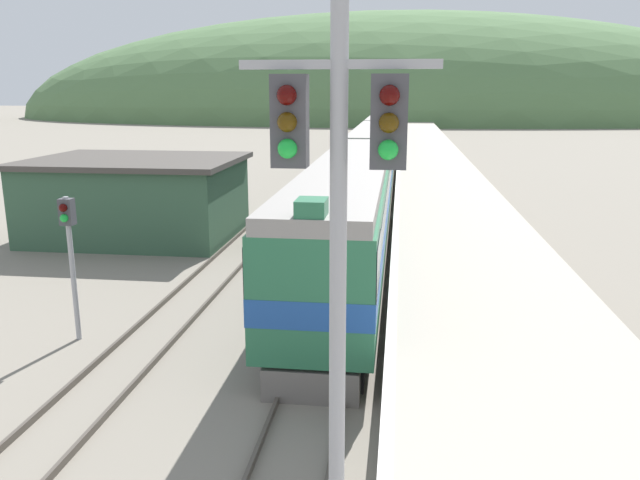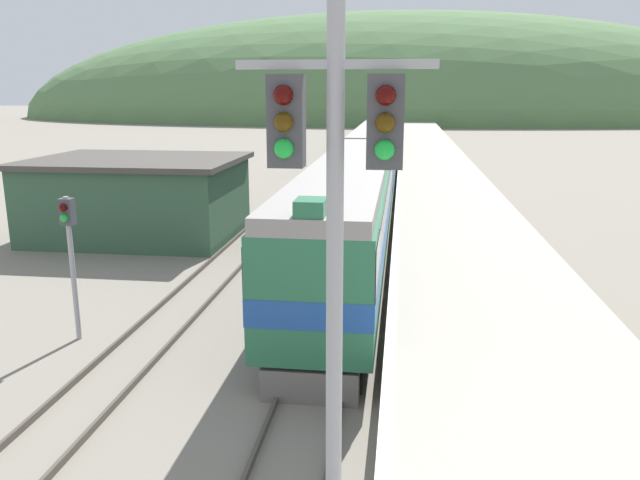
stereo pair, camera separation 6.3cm
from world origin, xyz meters
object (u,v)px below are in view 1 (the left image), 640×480
(carriage_third, at_px, (382,135))
(signal_mast_main, at_px, (338,230))
(signal_post_siding, at_px, (69,239))
(express_train_lead_car, at_px, (349,213))
(carriage_second, at_px, (374,155))
(carriage_fourth, at_px, (387,124))

(carriage_third, height_order, signal_mast_main, signal_mast_main)
(signal_mast_main, xyz_separation_m, signal_post_siding, (-8.05, 8.32, -2.34))
(express_train_lead_car, xyz_separation_m, carriage_third, (0.00, 41.77, -0.01))
(carriage_second, relative_size, carriage_third, 1.00)
(carriage_second, bearing_deg, signal_post_siding, -103.39)
(carriage_second, xyz_separation_m, carriage_third, (0.00, 20.27, 0.00))
(carriage_fourth, bearing_deg, signal_mast_main, -89.16)
(express_train_lead_car, height_order, carriage_second, express_train_lead_car)
(carriage_second, bearing_deg, carriage_third, 90.00)
(carriage_fourth, height_order, signal_post_siding, carriage_fourth)
(express_train_lead_car, height_order, signal_post_siding, express_train_lead_car)
(express_train_lead_car, distance_m, carriage_second, 21.50)
(carriage_third, xyz_separation_m, signal_mast_main, (1.14, -57.62, 2.95))
(carriage_third, bearing_deg, express_train_lead_car, -90.00)
(express_train_lead_car, relative_size, carriage_third, 1.10)
(express_train_lead_car, relative_size, carriage_second, 1.10)
(carriage_second, distance_m, carriage_fourth, 40.53)
(carriage_second, relative_size, signal_mast_main, 2.44)
(carriage_second, height_order, carriage_fourth, same)
(carriage_second, bearing_deg, carriage_fourth, 90.00)
(signal_mast_main, bearing_deg, express_train_lead_car, 94.10)
(carriage_fourth, relative_size, signal_post_siding, 4.82)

